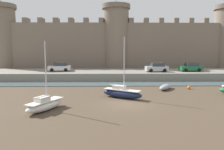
{
  "coord_description": "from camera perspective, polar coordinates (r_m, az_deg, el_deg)",
  "views": [
    {
      "loc": [
        -1.95,
        -21.88,
        5.67
      ],
      "look_at": [
        -1.45,
        4.16,
        2.5
      ],
      "focal_mm": 35.0,
      "sensor_mm": 36.0,
      "label": 1
    }
  ],
  "objects": [
    {
      "name": "mooring_buoy_near_shore",
      "position": [
        30.51,
        3.26,
        -3.4
      ],
      "size": [
        0.4,
        0.4,
        0.4
      ],
      "primitive_type": "sphere",
      "color": "orange",
      "rests_on": "ground"
    },
    {
      "name": "sailboat_midflat_left",
      "position": [
        25.12,
        2.58,
        -4.69
      ],
      "size": [
        4.85,
        3.62,
        6.96
      ],
      "color": "#141E3D",
      "rests_on": "ground"
    },
    {
      "name": "castle",
      "position": [
        51.78,
        1.06,
        8.29
      ],
      "size": [
        59.06,
        6.53,
        18.69
      ],
      "color": "#7A6B5B",
      "rests_on": "ground"
    },
    {
      "name": "water_channel",
      "position": [
        35.04,
        2.1,
        -2.3
      ],
      "size": [
        80.0,
        4.5,
        0.1
      ],
      "primitive_type": "cube",
      "color": "slate",
      "rests_on": "ground"
    },
    {
      "name": "ground_plane",
      "position": [
        22.69,
        3.89,
        -7.55
      ],
      "size": [
        160.0,
        160.0,
        0.0
      ],
      "primitive_type": "plane",
      "color": "#4C3D2D"
    },
    {
      "name": "mooring_buoy_near_channel",
      "position": [
        31.43,
        1.59,
        -3.0
      ],
      "size": [
        0.5,
        0.5,
        0.5
      ],
      "primitive_type": "sphere",
      "color": "#E04C1E",
      "rests_on": "ground"
    },
    {
      "name": "car_quay_west",
      "position": [
        42.42,
        -13.52,
        2.03
      ],
      "size": [
        4.2,
        2.07,
        1.62
      ],
      "color": "silver",
      "rests_on": "quay_road"
    },
    {
      "name": "car_quay_east",
      "position": [
        41.15,
        11.64,
        1.94
      ],
      "size": [
        4.2,
        2.07,
        1.62
      ],
      "color": "#B2B5B7",
      "rests_on": "quay_road"
    },
    {
      "name": "sailboat_midflat_right",
      "position": [
        21.14,
        -17.1,
        -7.36
      ],
      "size": [
        3.23,
        4.58,
        6.34
      ],
      "color": "silver",
      "rests_on": "ground"
    },
    {
      "name": "quay_road",
      "position": [
        42.12,
        1.55,
        0.16
      ],
      "size": [
        64.53,
        10.0,
        1.41
      ],
      "primitive_type": "cube",
      "color": "gray",
      "rests_on": "ground"
    },
    {
      "name": "car_quay_centre_west",
      "position": [
        43.57,
        19.91,
        1.93
      ],
      "size": [
        4.2,
        2.07,
        1.62
      ],
      "color": "#1E6638",
      "rests_on": "quay_road"
    },
    {
      "name": "rowboat_foreground_left",
      "position": [
        31.2,
        13.77,
        -3.02
      ],
      "size": [
        2.89,
        3.64,
        0.73
      ],
      "color": "gray",
      "rests_on": "ground"
    },
    {
      "name": "mooring_buoy_mid_mud",
      "position": [
        32.5,
        19.44,
        -3.09
      ],
      "size": [
        0.47,
        0.47,
        0.47
      ],
      "primitive_type": "sphere",
      "color": "orange",
      "rests_on": "ground"
    }
  ]
}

